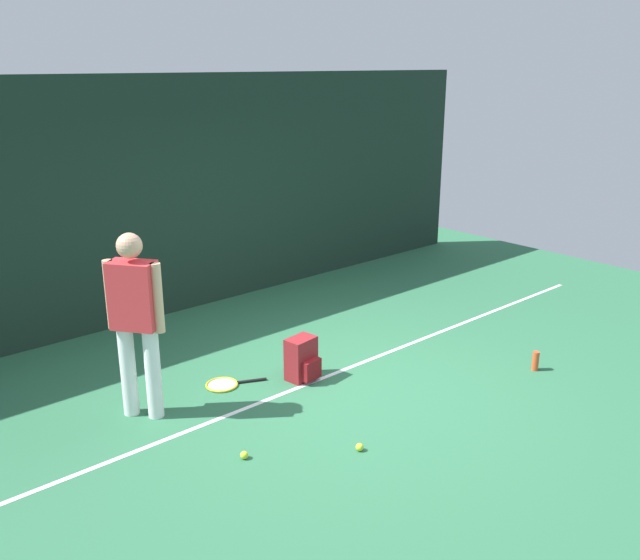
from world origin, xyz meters
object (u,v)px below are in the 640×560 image
backpack (302,360)px  water_bottle (536,361)px  tennis_ball_near_player (244,455)px  tennis_racket (225,384)px  tennis_player (136,315)px  tennis_ball_by_fence (360,447)px

backpack → water_bottle: (1.95, -1.44, -0.11)m
tennis_ball_near_player → tennis_racket: bearing=63.2°
tennis_player → tennis_ball_near_player: size_ratio=25.76×
tennis_player → water_bottle: bearing=25.9°
tennis_racket → backpack: size_ratio=1.43×
backpack → tennis_ball_by_fence: (-0.50, -1.33, -0.18)m
tennis_racket → tennis_ball_by_fence: bearing=120.8°
tennis_ball_near_player → water_bottle: bearing=-11.1°
tennis_racket → water_bottle: (2.63, -1.83, 0.09)m
backpack → water_bottle: bearing=-44.8°
tennis_racket → backpack: 0.81m
tennis_ball_near_player → water_bottle: size_ratio=0.32×
tennis_player → tennis_ball_near_player: tennis_player is taller
tennis_player → tennis_racket: tennis_player is taller
tennis_player → tennis_ball_by_fence: tennis_player is taller
backpack → tennis_ball_near_player: 1.52m
backpack → tennis_ball_near_player: bearing=-156.2°
tennis_player → backpack: tennis_player is taller
tennis_ball_by_fence → tennis_player: bearing=121.5°
tennis_ball_near_player → water_bottle: (3.23, -0.63, 0.07)m
tennis_player → backpack: size_ratio=3.86×
tennis_player → water_bottle: (3.50, -1.83, -0.86)m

